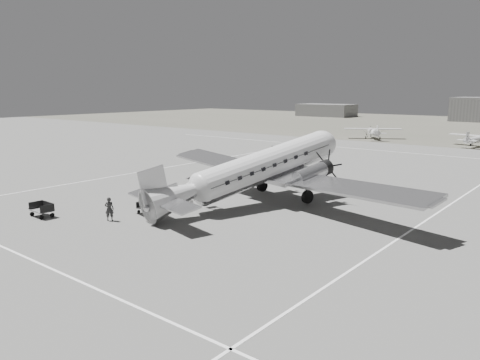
% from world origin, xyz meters
% --- Properties ---
extents(ground, '(260.00, 260.00, 0.00)m').
position_xyz_m(ground, '(0.00, 0.00, 0.00)').
color(ground, slate).
rests_on(ground, ground).
extents(taxi_line_near, '(60.00, 0.15, 0.01)m').
position_xyz_m(taxi_line_near, '(0.00, -14.00, 0.01)').
color(taxi_line_near, white).
rests_on(taxi_line_near, ground).
extents(taxi_line_right, '(0.15, 80.00, 0.01)m').
position_xyz_m(taxi_line_right, '(12.00, 0.00, 0.01)').
color(taxi_line_right, white).
rests_on(taxi_line_right, ground).
extents(taxi_line_left, '(0.15, 60.00, 0.01)m').
position_xyz_m(taxi_line_left, '(-18.00, 10.00, 0.01)').
color(taxi_line_left, white).
rests_on(taxi_line_left, ground).
extents(taxi_line_horizon, '(90.00, 0.15, 0.01)m').
position_xyz_m(taxi_line_horizon, '(0.00, 40.00, 0.01)').
color(taxi_line_horizon, white).
rests_on(taxi_line_horizon, ground).
extents(shed_secondary, '(18.00, 10.00, 4.00)m').
position_xyz_m(shed_secondary, '(-55.00, 115.00, 2.00)').
color(shed_secondary, slate).
rests_on(shed_secondary, ground).
extents(dc3_airliner, '(30.92, 24.71, 5.20)m').
position_xyz_m(dc3_airliner, '(0.37, 2.88, 2.60)').
color(dc3_airliner, '#A6A6A8').
rests_on(dc3_airliner, ground).
extents(light_plane_left, '(13.02, 12.43, 2.11)m').
position_xyz_m(light_plane_left, '(-12.75, 55.11, 1.06)').
color(light_plane_left, silver).
rests_on(light_plane_left, ground).
extents(light_plane_right, '(11.00, 9.62, 1.98)m').
position_xyz_m(light_plane_right, '(4.73, 53.94, 0.99)').
color(light_plane_right, silver).
rests_on(light_plane_right, ground).
extents(baggage_cart_near, '(1.63, 1.30, 0.83)m').
position_xyz_m(baggage_cart_near, '(-4.02, -4.12, 0.41)').
color(baggage_cart_near, slate).
rests_on(baggage_cart_near, ground).
extents(baggage_cart_far, '(1.78, 1.28, 0.98)m').
position_xyz_m(baggage_cart_far, '(-9.00, -9.33, 0.49)').
color(baggage_cart_far, slate).
rests_on(baggage_cart_far, ground).
extents(ground_crew, '(0.70, 0.69, 1.62)m').
position_xyz_m(ground_crew, '(-4.52, -6.98, 0.81)').
color(ground_crew, '#282828').
rests_on(ground_crew, ground).
extents(ramp_agent, '(0.86, 1.00, 1.79)m').
position_xyz_m(ramp_agent, '(-3.56, -2.20, 0.89)').
color(ramp_agent, '#AEAEAB').
rests_on(ramp_agent, ground).
extents(passenger, '(0.64, 0.93, 1.83)m').
position_xyz_m(passenger, '(-3.22, -0.74, 0.91)').
color(passenger, silver).
rests_on(passenger, ground).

